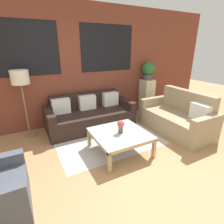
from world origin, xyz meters
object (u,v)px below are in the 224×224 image
at_px(coffee_table, 120,135).
at_px(flower_vase, 121,126).
at_px(floor_lamp, 20,81).
at_px(drawer_cabinet, 146,96).
at_px(settee_vintage, 178,118).
at_px(potted_plant, 148,70).
at_px(couch_dark, 90,115).

xyz_separation_m(coffee_table, flower_vase, (0.01, -0.01, 0.20)).
relative_size(floor_lamp, drawer_cabinet, 1.49).
relative_size(settee_vintage, floor_lamp, 1.15).
height_order(drawer_cabinet, potted_plant, potted_plant).
relative_size(settee_vintage, potted_plant, 3.37).
bearing_deg(drawer_cabinet, couch_dark, -172.92).
height_order(settee_vintage, drawer_cabinet, drawer_cabinet).
xyz_separation_m(drawer_cabinet, flower_vase, (-1.80, -1.55, 0.05)).
distance_m(floor_lamp, potted_plant, 3.24).
xyz_separation_m(coffee_table, potted_plant, (1.81, 1.54, 0.88)).
bearing_deg(couch_dark, potted_plant, 7.08).
xyz_separation_m(couch_dark, settee_vintage, (1.67, -1.17, 0.02)).
bearing_deg(floor_lamp, settee_vintage, -23.84).
distance_m(coffee_table, floor_lamp, 2.23).
bearing_deg(coffee_table, couch_dark, 93.36).
height_order(settee_vintage, coffee_table, settee_vintage).
bearing_deg(drawer_cabinet, settee_vintage, -98.54).
bearing_deg(drawer_cabinet, floor_lamp, -178.79).
relative_size(coffee_table, potted_plant, 1.95).
bearing_deg(potted_plant, drawer_cabinet, -90.00).
height_order(couch_dark, flower_vase, couch_dark).
bearing_deg(drawer_cabinet, coffee_table, -139.62).
xyz_separation_m(couch_dark, flower_vase, (0.08, -1.31, 0.25)).
xyz_separation_m(settee_vintage, drawer_cabinet, (0.21, 1.41, 0.17)).
bearing_deg(potted_plant, flower_vase, -139.31).
height_order(floor_lamp, flower_vase, floor_lamp).
height_order(floor_lamp, potted_plant, potted_plant).
xyz_separation_m(settee_vintage, flower_vase, (-1.59, -0.14, 0.22)).
bearing_deg(potted_plant, floor_lamp, -178.79).
height_order(couch_dark, drawer_cabinet, drawer_cabinet).
distance_m(settee_vintage, flower_vase, 1.61).
bearing_deg(couch_dark, settee_vintage, -35.05).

